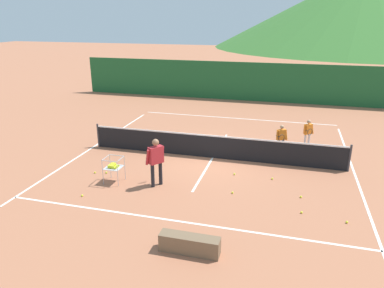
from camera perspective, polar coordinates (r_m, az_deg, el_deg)
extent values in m
plane|color=#A86647|center=(14.97, 3.26, -2.17)|extent=(120.00, 120.00, 0.00)
cube|color=white|center=(10.58, -2.68, -11.91)|extent=(10.80, 0.08, 0.01)
cube|color=white|center=(20.90, 6.96, 4.02)|extent=(10.80, 0.08, 0.01)
cube|color=white|center=(16.85, -14.99, -0.30)|extent=(0.08, 11.38, 0.01)
cube|color=white|center=(14.91, 24.05, -4.00)|extent=(0.08, 11.38, 0.01)
cube|color=white|center=(14.97, 3.26, -2.16)|extent=(0.08, 6.39, 0.01)
cylinder|color=#333338|center=(16.58, -14.48, 1.32)|extent=(0.08, 0.08, 1.05)
cylinder|color=#333338|center=(14.69, 23.48, -2.06)|extent=(0.08, 0.08, 1.05)
cube|color=black|center=(14.80, 3.30, -0.52)|extent=(10.28, 0.02, 0.92)
cube|color=white|center=(14.65, 3.33, 1.27)|extent=(10.28, 0.03, 0.06)
cylinder|color=black|center=(12.39, -6.18, -4.93)|extent=(0.12, 0.12, 0.83)
cylinder|color=black|center=(12.54, -4.96, -4.57)|extent=(0.12, 0.12, 0.83)
cube|color=#B2262D|center=(12.19, -5.67, -1.71)|extent=(0.48, 0.54, 0.58)
sphere|color=#996B4C|center=(12.04, -5.74, 0.26)|extent=(0.23, 0.23, 0.23)
cylinder|color=#B2262D|center=(12.12, -6.98, -2.07)|extent=(0.23, 0.20, 0.57)
cylinder|color=#B2262D|center=(12.39, -4.67, -1.54)|extent=(0.19, 0.17, 0.57)
torus|color=#262628|center=(12.60, -5.33, -1.42)|extent=(0.19, 0.25, 0.29)
cylinder|color=black|center=(12.41, -4.70, -1.74)|extent=(0.19, 0.15, 0.03)
cylinder|color=black|center=(15.80, 14.02, -0.35)|extent=(0.09, 0.09, 0.63)
cylinder|color=black|center=(15.66, 13.32, -0.47)|extent=(0.09, 0.09, 0.63)
cube|color=orange|center=(15.56, 13.82, 1.44)|extent=(0.40, 0.37, 0.44)
sphere|color=tan|center=(15.46, 13.92, 2.61)|extent=(0.17, 0.17, 0.17)
cylinder|color=orange|center=(15.65, 14.56, 1.38)|extent=(0.16, 0.17, 0.43)
cylinder|color=orange|center=(15.42, 13.25, 1.20)|extent=(0.13, 0.14, 0.43)
torus|color=#262628|center=(15.21, 13.85, 0.93)|extent=(0.24, 0.20, 0.29)
cylinder|color=black|center=(15.40, 13.30, 1.20)|extent=(0.16, 0.19, 0.03)
cylinder|color=silver|center=(16.95, 17.84, 0.62)|extent=(0.09, 0.09, 0.62)
cylinder|color=silver|center=(16.78, 17.29, 0.49)|extent=(0.09, 0.09, 0.62)
cube|color=orange|center=(16.71, 17.74, 2.26)|extent=(0.38, 0.38, 0.43)
sphere|color=tan|center=(16.62, 17.86, 3.34)|extent=(0.17, 0.17, 0.17)
cylinder|color=orange|center=(16.84, 18.35, 2.23)|extent=(0.17, 0.16, 0.42)
cylinder|color=orange|center=(16.55, 17.31, 2.03)|extent=(0.14, 0.14, 0.43)
torus|color=#262628|center=(16.37, 17.99, 1.81)|extent=(0.22, 0.22, 0.29)
cylinder|color=black|center=(16.53, 17.37, 2.04)|extent=(0.18, 0.17, 0.03)
cylinder|color=#B7B7BC|center=(13.30, -12.67, -3.42)|extent=(0.02, 0.02, 0.89)
cylinder|color=#B7B7BC|center=(13.06, -10.49, -3.70)|extent=(0.02, 0.02, 0.89)
cylinder|color=#B7B7BC|center=(12.85, -13.82, -4.35)|extent=(0.02, 0.02, 0.89)
cylinder|color=#B7B7BC|center=(12.60, -11.58, -4.66)|extent=(0.02, 0.02, 0.89)
cube|color=#B7B7BC|center=(12.91, -12.17, -3.60)|extent=(0.56, 0.56, 0.01)
cube|color=#B7B7BC|center=(13.01, -11.72, -1.76)|extent=(0.56, 0.02, 0.02)
cube|color=#B7B7BC|center=(12.55, -12.86, -2.64)|extent=(0.56, 0.02, 0.02)
cube|color=#B7B7BC|center=(12.91, -13.39, -2.06)|extent=(0.02, 0.56, 0.02)
cube|color=#B7B7BC|center=(12.66, -11.15, -2.32)|extent=(0.02, 0.56, 0.02)
sphere|color=yellow|center=(12.85, -12.95, -3.58)|extent=(0.07, 0.07, 0.07)
sphere|color=yellow|center=(12.89, -12.82, -3.49)|extent=(0.07, 0.07, 0.07)
sphere|color=yellow|center=(12.95, -12.69, -3.41)|extent=(0.07, 0.07, 0.07)
sphere|color=yellow|center=(13.01, -12.56, -3.29)|extent=(0.07, 0.07, 0.07)
sphere|color=yellow|center=(13.05, -12.44, -3.18)|extent=(0.07, 0.07, 0.07)
sphere|color=yellow|center=(12.82, -12.70, -3.62)|extent=(0.07, 0.07, 0.07)
sphere|color=yellow|center=(12.87, -12.55, -3.54)|extent=(0.07, 0.07, 0.07)
sphere|color=yellow|center=(12.92, -12.41, -3.43)|extent=(0.07, 0.07, 0.07)
sphere|color=yellow|center=(12.98, -12.30, -3.31)|extent=(0.07, 0.07, 0.07)
sphere|color=yellow|center=(13.03, -12.18, -3.23)|extent=(0.07, 0.07, 0.07)
sphere|color=yellow|center=(12.79, -12.46, -3.67)|extent=(0.07, 0.07, 0.07)
sphere|color=yellow|center=(12.84, -12.35, -3.56)|extent=(0.07, 0.07, 0.07)
sphere|color=yellow|center=(12.89, -12.17, -3.48)|extent=(0.07, 0.07, 0.07)
sphere|color=yellow|center=(12.94, -12.07, -3.36)|extent=(0.07, 0.07, 0.07)
sphere|color=yellow|center=(13.00, -11.91, -3.25)|extent=(0.07, 0.07, 0.07)
sphere|color=yellow|center=(12.76, -12.16, -3.71)|extent=(0.07, 0.07, 0.07)
sphere|color=yellow|center=(12.81, -12.05, -3.61)|extent=(0.07, 0.07, 0.07)
sphere|color=yellow|center=(12.87, -11.91, -3.47)|extent=(0.07, 0.07, 0.07)
sphere|color=yellow|center=(12.92, -11.79, -3.36)|extent=(0.07, 0.07, 0.07)
sphere|color=yellow|center=(12.97, -11.66, -3.27)|extent=(0.07, 0.07, 0.07)
sphere|color=yellow|center=(12.73, -11.94, -3.74)|extent=(0.07, 0.07, 0.07)
sphere|color=yellow|center=(12.78, -11.80, -3.62)|extent=(0.07, 0.07, 0.07)
sphere|color=yellow|center=(12.84, -11.64, -3.51)|extent=(0.07, 0.07, 0.07)
sphere|color=yellow|center=(12.88, -11.55, -3.41)|extent=(0.07, 0.07, 0.07)
sphere|color=yellow|center=(12.94, -11.42, -3.33)|extent=(0.07, 0.07, 0.07)
sphere|color=yellow|center=(12.82, -12.98, -3.38)|extent=(0.07, 0.07, 0.07)
sphere|color=yellow|center=(12.88, -12.82, -3.26)|extent=(0.07, 0.07, 0.07)
sphere|color=yellow|center=(12.93, -12.71, -3.16)|extent=(0.07, 0.07, 0.07)
sphere|color=yellow|center=(12.98, -12.56, -3.05)|extent=(0.07, 0.07, 0.07)
sphere|color=yellow|center=(13.03, -12.44, -2.97)|extent=(0.07, 0.07, 0.07)
sphere|color=yellow|center=(12.80, -12.72, -3.40)|extent=(0.07, 0.07, 0.07)
sphere|color=yellow|center=(12.85, -12.56, -3.31)|extent=(0.07, 0.07, 0.07)
sphere|color=yellow|center=(12.90, -12.48, -3.21)|extent=(0.07, 0.07, 0.07)
sphere|color=yellow|center=(12.95, -12.30, -3.08)|extent=(0.07, 0.07, 0.07)
sphere|color=yellow|center=(13.01, -12.18, -2.98)|extent=(0.07, 0.07, 0.07)
sphere|color=yellow|center=(12.77, -12.47, -3.45)|extent=(0.07, 0.07, 0.07)
sphere|color=yellow|center=(12.82, -12.34, -3.32)|extent=(0.07, 0.07, 0.07)
sphere|color=yellow|center=(12.87, -12.18, -3.21)|extent=(0.07, 0.07, 0.07)
sphere|color=yellow|center=(12.92, -12.07, -3.13)|extent=(0.07, 0.07, 0.07)
sphere|color=yellow|center=(12.98, -11.94, -3.01)|extent=(0.07, 0.07, 0.07)
sphere|color=yellow|center=(12.74, -12.22, -3.46)|extent=(0.07, 0.07, 0.07)
sphere|color=yellow|center=(11.31, 23.10, -11.20)|extent=(0.07, 0.07, 0.07)
sphere|color=yellow|center=(12.10, 6.36, -7.57)|extent=(0.07, 0.07, 0.07)
sphere|color=yellow|center=(13.45, 6.66, -4.70)|extent=(0.07, 0.07, 0.07)
sphere|color=yellow|center=(11.37, 16.79, -10.22)|extent=(0.07, 0.07, 0.07)
sphere|color=yellow|center=(13.96, -14.97, -4.34)|extent=(0.07, 0.07, 0.07)
sphere|color=yellow|center=(13.31, 12.47, -5.31)|extent=(0.07, 0.07, 0.07)
sphere|color=yellow|center=(12.35, -16.84, -7.75)|extent=(0.07, 0.07, 0.07)
sphere|color=yellow|center=(12.27, 16.70, -7.93)|extent=(0.07, 0.07, 0.07)
sphere|color=yellow|center=(13.84, -13.28, -4.39)|extent=(0.07, 0.07, 0.07)
cube|color=#1E5B2D|center=(25.28, 8.77, 9.63)|extent=(23.77, 0.08, 2.60)
cube|color=brown|center=(9.22, -0.38, -15.43)|extent=(1.50, 0.36, 0.46)
cone|color=#38702D|center=(76.25, 25.51, 18.66)|extent=(53.59, 53.59, 13.67)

